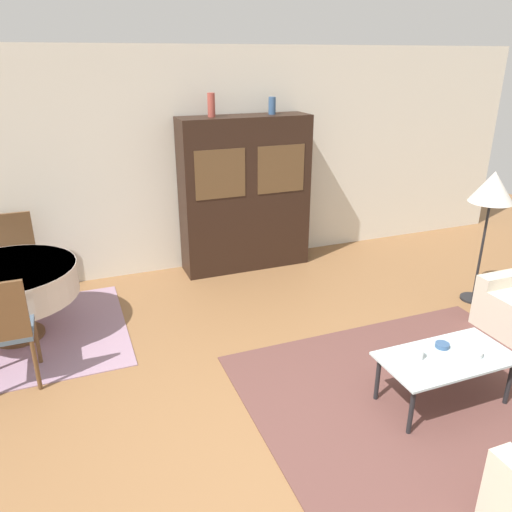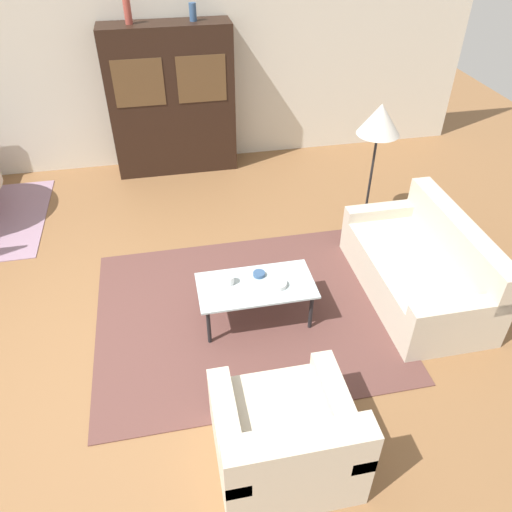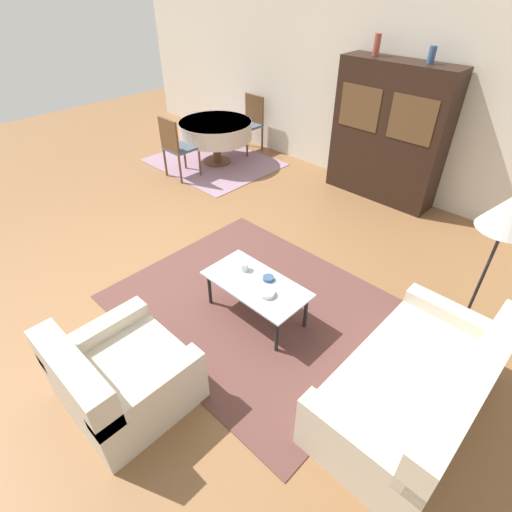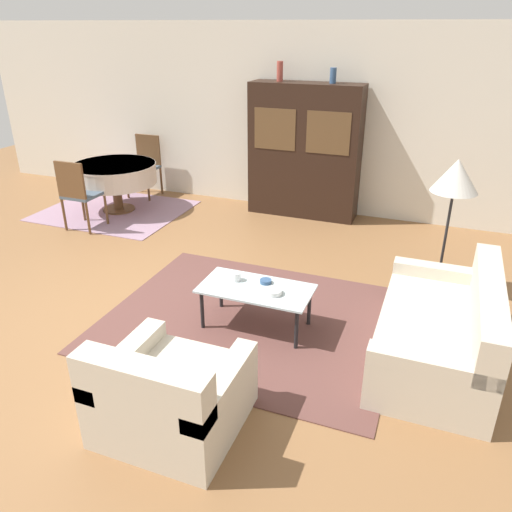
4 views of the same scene
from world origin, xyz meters
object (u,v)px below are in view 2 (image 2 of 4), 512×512
object	(u,v)px
bowl_small	(259,274)
vase_short	(193,12)
couch	(421,269)
vase_tall	(128,12)
display_cabinet	(172,101)
floor_lamp	(379,123)
cup	(229,280)
armchair	(286,440)
bowl	(278,284)
coffee_table	(256,288)

from	to	relation	value
bowl_small	vase_short	distance (m)	3.47
couch	vase_tall	bearing A→B (deg)	38.97
vase_tall	display_cabinet	bearing A→B (deg)	-0.13
couch	vase_tall	world-z (taller)	vase_tall
floor_lamp	vase_tall	size ratio (longest dim) A/B	5.51
display_cabinet	couch	bearing A→B (deg)	-55.75
cup	couch	bearing A→B (deg)	0.10
display_cabinet	cup	distance (m)	3.19
couch	bowl_small	xyz separation A→B (m)	(-1.60, 0.05, 0.16)
vase_tall	armchair	bearing A→B (deg)	-80.33
display_cabinet	vase_short	xyz separation A→B (m)	(0.35, 0.00, 1.06)
bowl	bowl_small	world-z (taller)	bowl
display_cabinet	vase_short	size ratio (longest dim) A/B	9.49
floor_lamp	vase_short	world-z (taller)	vase_short
display_cabinet	vase_tall	distance (m)	1.16
floor_lamp	cup	xyz separation A→B (m)	(-1.81, -1.26, -0.80)
display_cabinet	floor_lamp	size ratio (longest dim) A/B	1.30
vase_tall	coffee_table	bearing A→B (deg)	-74.64
armchair	bowl_small	world-z (taller)	armchair
display_cabinet	cup	size ratio (longest dim) A/B	21.19
coffee_table	floor_lamp	world-z (taller)	floor_lamp
display_cabinet	vase_short	distance (m)	1.12
vase_short	display_cabinet	bearing A→B (deg)	-179.85
cup	display_cabinet	bearing A→B (deg)	94.51
cup	bowl	size ratio (longest dim) A/B	0.58
display_cabinet	bowl	world-z (taller)	display_cabinet
coffee_table	vase_short	size ratio (longest dim) A/B	5.19
cup	vase_tall	xyz separation A→B (m)	(-0.65, 3.14, 1.58)
bowl_small	couch	bearing A→B (deg)	-1.82
coffee_table	cup	bearing A→B (deg)	164.27
bowl	armchair	bearing A→B (deg)	-101.10
bowl	bowl_small	bearing A→B (deg)	128.20
bowl	bowl_small	distance (m)	0.22
cup	vase_tall	size ratio (longest dim) A/B	0.34
bowl	vase_short	bearing A→B (deg)	95.47
couch	cup	size ratio (longest dim) A/B	18.86
display_cabinet	bowl	size ratio (longest dim) A/B	12.21
armchair	coffee_table	distance (m)	1.46
bowl	vase_short	world-z (taller)	vase_short
bowl_small	vase_short	bearing A→B (deg)	93.27
floor_lamp	vase_tall	bearing A→B (deg)	142.63
display_cabinet	bowl_small	xyz separation A→B (m)	(0.53, -3.08, -0.52)
couch	armchair	size ratio (longest dim) A/B	1.82
bowl_small	vase_tall	bearing A→B (deg)	106.82
vase_short	armchair	bearing A→B (deg)	-89.54
display_cabinet	bowl_small	world-z (taller)	display_cabinet
cup	floor_lamp	bearing A→B (deg)	34.74
armchair	cup	world-z (taller)	armchair
armchair	cup	size ratio (longest dim) A/B	10.37
armchair	bowl_small	bearing A→B (deg)	84.96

